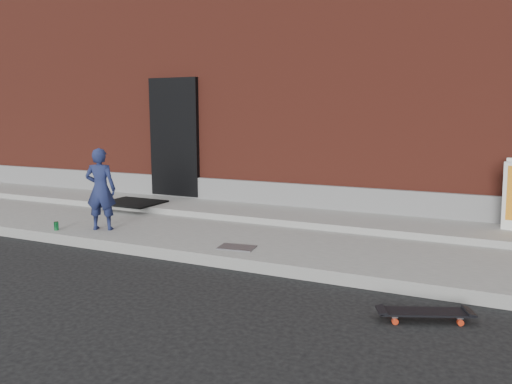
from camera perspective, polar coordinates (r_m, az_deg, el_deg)
The scene contains 9 objects.
ground at distance 6.16m, azimuth -4.14°, elevation -8.66°, with size 80.00×80.00×0.00m, color black.
sidewalk at distance 7.44m, azimuth 1.44°, elevation -4.93°, with size 20.00×3.00×0.15m, color slate.
apron at distance 8.22m, azimuth 3.92°, elevation -2.70°, with size 20.00×1.20×0.10m, color gray.
building at distance 12.47m, azimuth 11.71°, elevation 11.74°, with size 20.00×8.10×5.00m.
child at distance 7.69m, azimuth -17.33°, elevation 0.31°, with size 0.44×0.29×1.22m, color #1B234D.
skateboard at distance 4.90m, azimuth 18.74°, elevation -12.94°, with size 0.85×0.51×0.09m.
soda_can at distance 7.97m, azimuth -21.86°, elevation -3.62°, with size 0.07×0.07×0.13m, color #197E3B.
doormat at distance 9.30m, azimuth -13.94°, elevation -1.17°, with size 1.02×0.83×0.03m, color black.
utility_plate at distance 6.46m, azimuth -2.20°, elevation -6.34°, with size 0.46×0.30×0.01m, color #5D5D62.
Camera 1 is at (2.84, -5.13, 1.87)m, focal length 35.00 mm.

